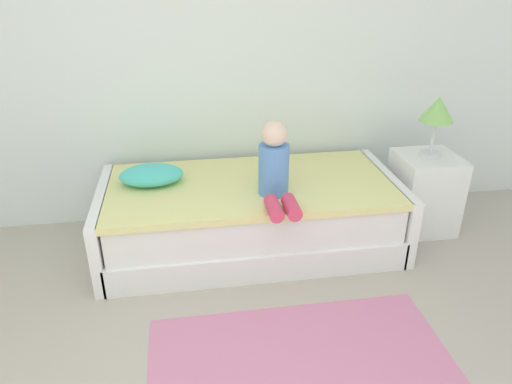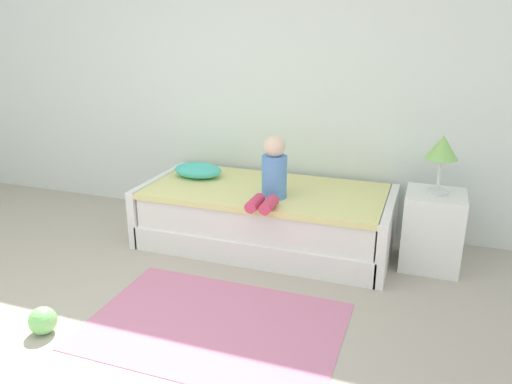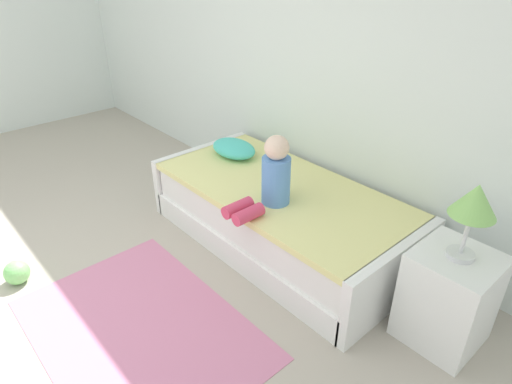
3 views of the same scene
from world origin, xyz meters
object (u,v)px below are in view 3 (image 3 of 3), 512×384
(nightstand, at_px, (448,298))
(pillow, at_px, (234,148))
(table_lamp, at_px, (474,204))
(toy_ball, at_px, (17,272))
(child_figure, at_px, (271,178))
(bed, at_px, (280,215))

(nightstand, bearing_deg, pillow, 178.39)
(table_lamp, xyz_separation_m, toy_ball, (-2.22, -1.77, -0.85))
(table_lamp, xyz_separation_m, child_figure, (-1.22, -0.27, -0.23))
(pillow, bearing_deg, nightstand, -1.61)
(pillow, bearing_deg, child_figure, -22.12)
(bed, distance_m, child_figure, 0.53)
(child_figure, relative_size, toy_ball, 2.96)
(child_figure, xyz_separation_m, pillow, (-0.81, 0.33, -0.14))
(pillow, bearing_deg, toy_ball, -96.11)
(child_figure, bearing_deg, bed, 119.44)
(child_figure, height_order, pillow, child_figure)
(table_lamp, relative_size, pillow, 1.02)
(bed, relative_size, table_lamp, 4.69)
(nightstand, height_order, toy_ball, nightstand)
(table_lamp, height_order, pillow, table_lamp)
(bed, xyz_separation_m, pillow, (-0.68, 0.10, 0.32))
(nightstand, bearing_deg, bed, -178.18)
(nightstand, relative_size, child_figure, 1.18)
(nightstand, distance_m, table_lamp, 0.64)
(toy_ball, bearing_deg, bed, 63.10)
(bed, bearing_deg, nightstand, 1.82)
(child_figure, relative_size, pillow, 1.16)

